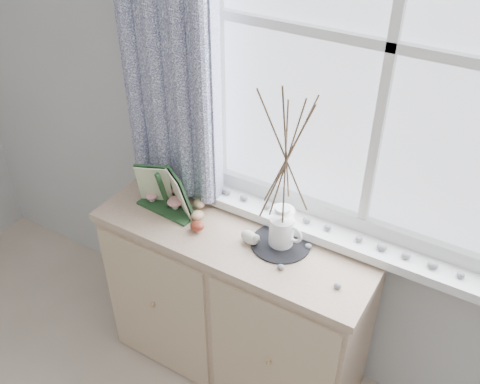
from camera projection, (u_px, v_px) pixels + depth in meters
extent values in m
cube|color=silver|center=(302.00, 119.00, 2.03)|extent=(4.00, 0.04, 2.60)
cube|color=white|center=(394.00, 45.00, 1.70)|extent=(1.30, 0.01, 1.40)
cube|color=white|center=(355.00, 240.00, 2.10)|extent=(1.45, 0.16, 0.04)
cube|color=#090D35|center=(164.00, 6.00, 1.94)|extent=(0.44, 0.06, 1.61)
cube|color=tan|center=(236.00, 305.00, 2.45)|extent=(1.17, 0.43, 0.81)
cube|color=tan|center=(236.00, 235.00, 2.20)|extent=(1.20, 0.45, 0.03)
cube|color=beige|center=(156.00, 312.00, 2.42)|extent=(0.55, 0.01, 0.75)
cube|color=beige|center=(269.00, 368.00, 2.18)|extent=(0.55, 0.01, 0.75)
cylinder|color=white|center=(174.00, 191.00, 2.36)|extent=(0.03, 0.03, 0.06)
ellipsoid|color=#A00605|center=(173.00, 185.00, 2.34)|extent=(0.10, 0.10, 0.06)
cylinder|color=white|center=(175.00, 206.00, 2.30)|extent=(0.03, 0.03, 0.04)
ellipsoid|color=#A00605|center=(175.00, 201.00, 2.28)|extent=(0.07, 0.07, 0.04)
cylinder|color=white|center=(152.00, 199.00, 2.34)|extent=(0.02, 0.02, 0.03)
ellipsoid|color=#A00605|center=(152.00, 196.00, 2.33)|extent=(0.05, 0.05, 0.03)
ellipsoid|color=tan|center=(197.00, 215.00, 2.24)|extent=(0.05, 0.04, 0.06)
ellipsoid|color=tan|center=(199.00, 204.00, 2.30)|extent=(0.05, 0.04, 0.06)
ellipsoid|color=maroon|center=(197.00, 226.00, 2.18)|extent=(0.05, 0.04, 0.06)
cylinder|color=black|center=(281.00, 243.00, 2.13)|extent=(0.24, 0.24, 0.01)
cylinder|color=white|center=(281.00, 231.00, 2.09)|extent=(0.11, 0.11, 0.12)
cone|color=white|center=(282.00, 215.00, 2.04)|extent=(0.10, 0.10, 0.04)
cylinder|color=white|center=(283.00, 210.00, 2.03)|extent=(0.06, 0.06, 0.03)
torus|color=white|center=(294.00, 234.00, 2.06)|extent=(0.08, 0.02, 0.07)
ellipsoid|color=gray|center=(281.00, 267.00, 2.01)|extent=(0.03, 0.03, 0.02)
ellipsoid|color=gray|center=(309.00, 246.00, 2.10)|extent=(0.03, 0.03, 0.02)
ellipsoid|color=gray|center=(338.00, 286.00, 1.93)|extent=(0.03, 0.03, 0.02)
ellipsoid|color=gray|center=(286.00, 231.00, 2.18)|extent=(0.03, 0.03, 0.02)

